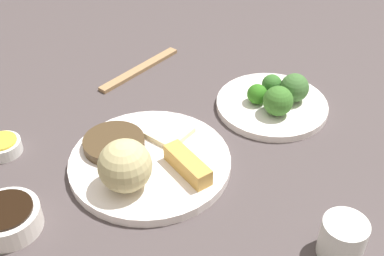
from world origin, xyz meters
name	(u,v)px	position (x,y,z in m)	size (l,w,h in m)	color
tabletop	(159,166)	(0.00, 0.00, 0.01)	(2.20, 2.20, 0.02)	#463D3D
main_plate	(150,162)	(0.01, -0.01, 0.03)	(0.27, 0.27, 0.02)	white
rice_scoop	(125,166)	(0.08, -0.03, 0.08)	(0.08, 0.08, 0.08)	tan
spring_roll	(188,165)	(0.03, 0.06, 0.05)	(0.10, 0.03, 0.03)	gold
crab_rangoon_wonton	(170,133)	(-0.06, 0.01, 0.04)	(0.07, 0.06, 0.01)	beige
stir_fry_heap	(114,143)	(-0.01, -0.08, 0.04)	(0.10, 0.10, 0.02)	#44331E
broccoli_plate	(272,105)	(-0.19, 0.18, 0.03)	(0.21, 0.21, 0.01)	white
broccoli_floret_0	(272,84)	(-0.22, 0.18, 0.05)	(0.04, 0.04, 0.04)	#316526
broccoli_floret_1	(257,94)	(-0.18, 0.15, 0.05)	(0.04, 0.04, 0.04)	#2E701A
broccoli_floret_2	(278,101)	(-0.15, 0.19, 0.06)	(0.06, 0.06, 0.06)	#386D27
broccoli_floret_3	(294,88)	(-0.20, 0.22, 0.06)	(0.06, 0.06, 0.06)	#3C6830
soy_sauce_bowl	(8,219)	(0.17, -0.18, 0.04)	(0.10, 0.10, 0.04)	white
soy_sauce_bowl_liquid	(5,210)	(0.17, -0.18, 0.06)	(0.08, 0.08, 0.00)	black
sauce_ramekin_hot_mustard	(3,147)	(0.02, -0.27, 0.03)	(0.06, 0.06, 0.02)	white
sauce_ramekin_hot_mustard_liquid	(1,141)	(0.02, -0.27, 0.04)	(0.05, 0.05, 0.00)	yellow
teacup	(342,239)	(0.14, 0.29, 0.05)	(0.06, 0.06, 0.06)	white
chopsticks_pair	(140,69)	(-0.28, -0.10, 0.02)	(0.22, 0.02, 0.01)	#9F7950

